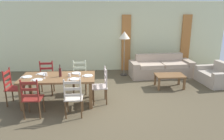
% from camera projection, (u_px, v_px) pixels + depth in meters
% --- Properties ---
extents(ground_plane, '(9.60, 9.60, 0.02)m').
position_uv_depth(ground_plane, '(109.00, 104.00, 5.87)').
color(ground_plane, brown).
extents(wall_far, '(9.60, 0.16, 2.70)m').
position_uv_depth(wall_far, '(105.00, 37.00, 8.65)').
color(wall_far, beige).
rests_on(wall_far, ground_plane).
extents(curtain_panel_left, '(0.35, 0.08, 2.20)m').
position_uv_depth(curtain_panel_left, '(126.00, 43.00, 8.64)').
color(curtain_panel_left, '#B87036').
rests_on(curtain_panel_left, ground_plane).
extents(curtain_panel_right, '(0.35, 0.08, 2.20)m').
position_uv_depth(curtain_panel_right, '(185.00, 43.00, 8.79)').
color(curtain_panel_right, '#B87036').
rests_on(curtain_panel_right, ground_plane).
extents(dining_table, '(1.90, 0.96, 0.75)m').
position_uv_depth(dining_table, '(58.00, 80.00, 5.70)').
color(dining_table, brown).
rests_on(dining_table, ground_plane).
extents(dining_chair_near_left, '(0.43, 0.41, 0.96)m').
position_uv_depth(dining_chair_near_left, '(32.00, 98.00, 5.02)').
color(dining_chair_near_left, maroon).
rests_on(dining_chair_near_left, ground_plane).
extents(dining_chair_near_right, '(0.42, 0.40, 0.96)m').
position_uv_depth(dining_chair_near_right, '(74.00, 97.00, 5.06)').
color(dining_chair_near_right, beige).
rests_on(dining_chair_near_right, ground_plane).
extents(dining_chair_far_left, '(0.43, 0.41, 0.96)m').
position_uv_depth(dining_chair_far_left, '(46.00, 78.00, 6.45)').
color(dining_chair_far_left, maroon).
rests_on(dining_chair_far_left, ground_plane).
extents(dining_chair_far_right, '(0.43, 0.41, 0.96)m').
position_uv_depth(dining_chair_far_right, '(80.00, 77.00, 6.51)').
color(dining_chair_far_right, beige).
rests_on(dining_chair_far_right, ground_plane).
extents(dining_chair_head_west, '(0.42, 0.44, 0.96)m').
position_uv_depth(dining_chair_head_west, '(13.00, 87.00, 5.70)').
color(dining_chair_head_west, maroon).
rests_on(dining_chair_head_west, ground_plane).
extents(dining_chair_head_east, '(0.43, 0.45, 0.96)m').
position_uv_depth(dining_chair_head_east, '(101.00, 86.00, 5.81)').
color(dining_chair_head_east, beige).
rests_on(dining_chair_head_east, ground_plane).
extents(dinner_plate_near_left, '(0.24, 0.24, 0.02)m').
position_uv_depth(dinner_plate_near_left, '(38.00, 80.00, 5.40)').
color(dinner_plate_near_left, white).
rests_on(dinner_plate_near_left, dining_table).
extents(fork_near_left, '(0.03, 0.17, 0.01)m').
position_uv_depth(fork_near_left, '(32.00, 80.00, 5.40)').
color(fork_near_left, silver).
rests_on(fork_near_left, dining_table).
extents(dinner_plate_near_right, '(0.24, 0.24, 0.02)m').
position_uv_depth(dinner_plate_near_right, '(74.00, 79.00, 5.46)').
color(dinner_plate_near_right, white).
rests_on(dinner_plate_near_right, dining_table).
extents(fork_near_right, '(0.03, 0.17, 0.01)m').
position_uv_depth(fork_near_right, '(68.00, 79.00, 5.45)').
color(fork_near_right, silver).
rests_on(fork_near_right, dining_table).
extents(dinner_plate_far_left, '(0.24, 0.24, 0.02)m').
position_uv_depth(dinner_plate_far_left, '(43.00, 74.00, 5.88)').
color(dinner_plate_far_left, white).
rests_on(dinner_plate_far_left, dining_table).
extents(fork_far_left, '(0.03, 0.17, 0.01)m').
position_uv_depth(fork_far_left, '(37.00, 74.00, 5.88)').
color(fork_far_left, silver).
rests_on(fork_far_left, dining_table).
extents(dinner_plate_far_right, '(0.24, 0.24, 0.02)m').
position_uv_depth(dinner_plate_far_right, '(76.00, 73.00, 5.94)').
color(dinner_plate_far_right, white).
rests_on(dinner_plate_far_right, dining_table).
extents(fork_far_right, '(0.02, 0.17, 0.01)m').
position_uv_depth(fork_far_right, '(71.00, 73.00, 5.93)').
color(fork_far_right, silver).
rests_on(fork_far_right, dining_table).
extents(dinner_plate_head_west, '(0.24, 0.24, 0.02)m').
position_uv_depth(dinner_plate_head_west, '(27.00, 77.00, 5.62)').
color(dinner_plate_head_west, white).
rests_on(dinner_plate_head_west, dining_table).
extents(fork_head_west, '(0.02, 0.17, 0.01)m').
position_uv_depth(fork_head_west, '(21.00, 77.00, 5.62)').
color(fork_head_west, silver).
rests_on(fork_head_west, dining_table).
extents(dinner_plate_head_east, '(0.24, 0.24, 0.02)m').
position_uv_depth(dinner_plate_head_east, '(88.00, 76.00, 5.72)').
color(dinner_plate_head_east, white).
rests_on(dinner_plate_head_east, dining_table).
extents(fork_head_east, '(0.02, 0.17, 0.01)m').
position_uv_depth(fork_head_east, '(82.00, 76.00, 5.71)').
color(fork_head_east, silver).
rests_on(fork_head_east, dining_table).
extents(wine_bottle, '(0.07, 0.07, 0.32)m').
position_uv_depth(wine_bottle, '(60.00, 72.00, 5.65)').
color(wine_bottle, '#471919').
rests_on(wine_bottle, dining_table).
extents(wine_glass_near_left, '(0.06, 0.06, 0.16)m').
position_uv_depth(wine_glass_near_left, '(44.00, 74.00, 5.51)').
color(wine_glass_near_left, white).
rests_on(wine_glass_near_left, dining_table).
extents(wine_glass_near_right, '(0.06, 0.06, 0.16)m').
position_uv_depth(wine_glass_near_right, '(80.00, 74.00, 5.53)').
color(wine_glass_near_right, white).
rests_on(wine_glass_near_right, dining_table).
extents(coffee_cup_primary, '(0.07, 0.07, 0.09)m').
position_uv_depth(coffee_cup_primary, '(69.00, 75.00, 5.65)').
color(coffee_cup_primary, beige).
rests_on(coffee_cup_primary, dining_table).
extents(coffee_cup_secondary, '(0.07, 0.07, 0.09)m').
position_uv_depth(coffee_cup_secondary, '(46.00, 74.00, 5.70)').
color(coffee_cup_secondary, beige).
rests_on(coffee_cup_secondary, dining_table).
extents(couch, '(2.34, 0.98, 0.80)m').
position_uv_depth(couch, '(160.00, 68.00, 8.12)').
color(couch, tan).
rests_on(couch, ground_plane).
extents(coffee_table, '(0.90, 0.56, 0.42)m').
position_uv_depth(coffee_table, '(170.00, 77.00, 6.93)').
color(coffee_table, brown).
rests_on(coffee_table, ground_plane).
extents(armchair_upholstered, '(0.93, 1.24, 0.72)m').
position_uv_depth(armchair_upholstered, '(216.00, 76.00, 7.31)').
color(armchair_upholstered, '#B6A693').
rests_on(armchair_upholstered, ground_plane).
extents(standing_lamp, '(0.40, 0.40, 1.64)m').
position_uv_depth(standing_lamp, '(124.00, 38.00, 7.90)').
color(standing_lamp, '#332D28').
rests_on(standing_lamp, ground_plane).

